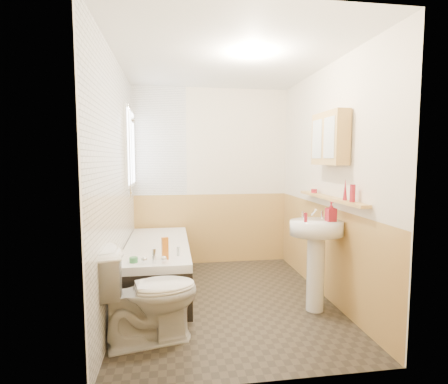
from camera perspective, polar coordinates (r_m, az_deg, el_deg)
The scene contains 26 objects.
floor at distance 3.91m, azimuth 0.34°, elevation -17.23°, with size 2.80×2.80×0.00m, color #2A241D.
ceiling at distance 3.75m, azimuth 0.36°, elevation 20.80°, with size 2.80×2.80×0.00m, color white.
wall_back at distance 5.02m, azimuth -2.13°, elevation 2.48°, with size 2.20×0.02×2.50m, color #F2E5C8.
wall_front at distance 2.24m, azimuth 5.90°, elevation -1.18°, with size 2.20×0.02×2.50m, color #F2E5C8.
wall_left at distance 3.62m, azimuth -17.29°, elevation 1.11°, with size 0.02×2.80×2.50m, color #F2E5C8.
wall_right at distance 3.95m, azimuth 16.49°, elevation 1.47°, with size 0.02×2.80×2.50m, color #F2E5C8.
wainscot_right at distance 4.06m, azimuth 15.92°, elevation -9.16°, with size 0.01×2.80×1.00m, color tan.
wainscot_front at distance 2.47m, azimuth 5.59°, elevation -18.71°, with size 2.20×0.01×1.00m, color tan.
wainscot_back at distance 5.09m, azimuth -2.07°, elevation -6.00°, with size 2.20×0.01×1.00m, color tan.
tile_cladding_left at distance 3.62m, azimuth -16.94°, elevation 1.11°, with size 0.01×2.80×2.50m, color white.
tile_return_back at distance 4.96m, azimuth -10.55°, elevation 8.14°, with size 0.75×0.01×1.50m, color white.
window at distance 4.55m, azimuth -15.01°, elevation 7.04°, with size 0.03×0.79×0.99m.
bathtub at distance 4.19m, azimuth -10.73°, elevation -11.64°, with size 0.70×1.78×0.68m.
shower_riser at distance 4.29m, azimuth -15.07°, elevation 7.81°, with size 0.10×0.07×1.08m.
toilet at distance 3.04m, azimuth -12.24°, elevation -16.00°, with size 0.46×0.82×0.80m, color white.
sink at distance 3.59m, azimuth 14.80°, elevation -8.63°, with size 0.53×0.43×1.02m.
pine_shelf at distance 3.73m, azimuth 16.86°, elevation -0.95°, with size 0.10×1.37×0.03m, color tan.
medicine_cabinet at distance 3.69m, azimuth 16.85°, elevation 8.35°, with size 0.15×0.58×0.53m.
foam_can at distance 3.32m, azimuth 20.25°, elevation -0.19°, with size 0.05×0.05×0.16m, color maroon.
green_bottle at distance 3.44m, azimuth 19.17°, elevation 0.38°, with size 0.04×0.04×0.20m, color maroon.
black_jar at distance 4.09m, azimuth 14.50°, elevation 0.17°, with size 0.07×0.07×0.04m, color maroon.
soap_bottle at distance 3.53m, azimuth 17.05°, elevation -3.90°, with size 0.09×0.19×0.09m, color maroon.
clear_bottle at distance 3.43m, azimuth 13.19°, elevation -4.06°, with size 0.03×0.03×0.09m, color maroon.
blue_gel at distance 3.44m, azimuth -9.60°, elevation -9.08°, with size 0.06×0.04×0.22m, color orange.
cream_jar at distance 3.43m, azimuth -14.54°, elevation -10.67°, with size 0.08×0.08×0.05m, color #388447.
orange_bottle at distance 3.56m, azimuth -7.48°, elevation -9.56°, with size 0.03×0.03×0.09m, color silver.
Camera 1 is at (-0.56, -3.57, 1.51)m, focal length 28.00 mm.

